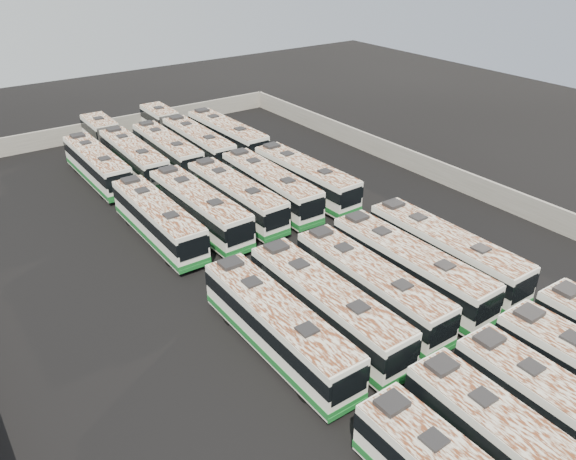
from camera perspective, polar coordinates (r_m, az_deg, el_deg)
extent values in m
plane|color=black|center=(44.72, -1.52, -2.76)|extent=(140.00, 140.00, 0.00)
cube|color=slate|center=(74.70, -17.60, 9.92)|extent=(45.20, 0.30, 2.20)
cube|color=slate|center=(58.26, 17.00, 4.89)|extent=(0.30, 73.20, 2.20)
cube|color=black|center=(26.88, 14.62, -19.90)|extent=(1.02, 1.02, 0.15)
cube|color=black|center=(27.91, 10.52, -16.91)|extent=(1.40, 1.18, 0.28)
cylinder|color=black|center=(30.15, 13.48, -21.19)|extent=(0.31, 1.07, 1.07)
cube|color=black|center=(29.12, 23.46, -20.20)|extent=(3.04, 13.07, 0.99)
cube|color=beige|center=(28.40, 23.87, -18.80)|extent=(2.92, 12.75, 0.08)
cube|color=black|center=(29.28, 19.22, -15.73)|extent=(1.05, 1.05, 0.15)
cube|color=black|center=(30.31, 15.36, -13.10)|extent=(1.43, 1.22, 0.28)
cylinder|color=black|center=(31.14, 14.98, -19.37)|extent=(0.33, 1.09, 1.08)
cylinder|color=black|center=(32.50, 17.84, -17.39)|extent=(0.33, 1.09, 1.08)
cube|color=#166227|center=(32.71, 26.83, -18.63)|extent=(2.93, 13.06, 0.45)
cube|color=black|center=(31.78, 23.51, -12.63)|extent=(1.04, 1.04, 0.15)
cube|color=black|center=(32.72, 19.78, -10.36)|extent=(1.42, 1.21, 0.28)
cylinder|color=black|center=(33.37, 19.48, -16.27)|extent=(0.32, 1.08, 1.08)
cylinder|color=black|center=(34.89, 21.86, -14.47)|extent=(0.32, 1.08, 1.08)
cube|color=black|center=(34.52, 26.98, -9.74)|extent=(1.06, 1.06, 0.15)
cube|color=black|center=(35.36, 23.31, -7.76)|extent=(1.45, 1.24, 0.29)
cylinder|color=black|center=(35.86, 23.12, -13.41)|extent=(0.33, 1.11, 1.10)
cylinder|color=black|center=(37.57, 25.10, -11.75)|extent=(0.33, 1.11, 1.10)
cube|color=black|center=(38.42, 26.56, -5.47)|extent=(1.47, 1.25, 0.29)
cylinder|color=black|center=(38.73, 26.30, -10.73)|extent=(0.34, 1.12, 1.11)
cube|color=silver|center=(34.37, -1.03, -9.77)|extent=(2.79, 13.15, 3.01)
cube|color=#166227|center=(35.06, -1.01, -11.18)|extent=(2.84, 13.20, 0.46)
cube|color=black|center=(34.07, -1.03, -9.11)|extent=(2.85, 13.21, 1.01)
cube|color=black|center=(30.24, 6.29, -15.49)|extent=(2.41, 0.07, 1.59)
cube|color=#166227|center=(31.42, 6.13, -17.70)|extent=(2.74, 0.11, 0.31)
cube|color=beige|center=(33.44, -1.05, -7.70)|extent=(2.73, 12.89, 0.08)
cube|color=black|center=(31.51, 1.96, -10.06)|extent=(1.04, 1.04, 0.15)
cube|color=black|center=(35.38, -3.70, -5.29)|extent=(1.04, 1.04, 0.15)
cube|color=black|center=(37.28, -5.85, -3.37)|extent=(1.43, 1.21, 0.28)
cylinder|color=black|center=(32.18, 1.60, -16.18)|extent=(0.31, 1.10, 1.09)
cylinder|color=black|center=(33.26, 4.94, -14.49)|extent=(0.31, 1.10, 1.09)
cylinder|color=black|center=(37.58, -6.17, -8.72)|extent=(0.31, 1.10, 1.09)
cylinder|color=black|center=(38.51, -3.12, -7.55)|extent=(0.31, 1.10, 1.09)
cube|color=silver|center=(36.07, 3.90, -7.71)|extent=(2.77, 13.28, 3.04)
cube|color=#166227|center=(36.74, 3.85, -9.11)|extent=(2.82, 13.33, 0.46)
cube|color=black|center=(35.78, 3.93, -7.06)|extent=(2.83, 13.34, 1.02)
cube|color=black|center=(32.15, 11.59, -12.76)|extent=(2.43, 0.06, 1.60)
cube|color=#166227|center=(33.28, 11.30, -14.96)|extent=(2.77, 0.10, 0.31)
cube|color=beige|center=(35.18, 3.99, -5.66)|extent=(2.71, 13.02, 0.08)
cube|color=black|center=(33.34, 7.18, -7.76)|extent=(1.05, 1.05, 0.15)
cube|color=black|center=(37.04, 1.14, -3.47)|extent=(1.05, 1.05, 0.15)
cube|color=black|center=(38.87, -1.18, -1.72)|extent=(1.44, 1.22, 0.29)
cylinder|color=black|center=(33.85, 6.87, -13.67)|extent=(0.31, 1.11, 1.11)
cylinder|color=black|center=(35.15, 9.82, -12.07)|extent=(0.31, 1.11, 1.11)
cylinder|color=black|center=(39.05, -1.47, -6.93)|extent=(0.31, 1.11, 1.11)
cylinder|color=black|center=(40.17, 1.34, -5.80)|extent=(0.31, 1.11, 1.11)
cube|color=silver|center=(38.38, 8.31, -5.60)|extent=(2.83, 12.94, 2.96)
cube|color=#166227|center=(38.99, 8.20, -6.92)|extent=(2.88, 12.99, 0.45)
cube|color=black|center=(38.11, 8.36, -4.99)|extent=(2.89, 13.00, 0.99)
cube|color=black|center=(34.74, 15.63, -9.89)|extent=(2.37, 0.09, 1.56)
cube|color=#166227|center=(35.75, 15.29, -11.97)|extent=(2.69, 0.13, 0.30)
cube|color=beige|center=(37.56, 8.47, -3.69)|extent=(2.77, 12.68, 0.08)
cube|color=black|center=(35.86, 11.54, -5.49)|extent=(1.03, 1.03, 0.15)
cube|color=black|center=(39.29, 5.70, -1.77)|extent=(1.03, 1.03, 0.15)
cube|color=black|center=(40.99, 3.39, -0.22)|extent=(1.41, 1.20, 0.28)
cylinder|color=black|center=(36.19, 11.25, -10.88)|extent=(0.31, 1.08, 1.08)
cylinder|color=black|center=(37.60, 13.77, -9.50)|extent=(0.31, 1.08, 1.08)
cylinder|color=black|center=(41.05, 3.11, -5.04)|extent=(0.31, 1.08, 1.08)
cylinder|color=black|center=(42.29, 5.58, -4.04)|extent=(0.31, 1.08, 1.08)
cube|color=silver|center=(40.70, 12.22, -3.75)|extent=(2.94, 13.32, 3.05)
cube|color=#166227|center=(41.29, 12.06, -5.06)|extent=(2.99, 13.37, 0.47)
cube|color=black|center=(40.44, 12.29, -3.14)|extent=(3.00, 13.38, 1.02)
cube|color=black|center=(37.30, 19.81, -7.55)|extent=(2.44, 0.09, 1.61)
cube|color=#166227|center=(38.27, 19.40, -9.61)|extent=(2.77, 0.14, 0.31)
cube|color=beige|center=(39.91, 12.44, -1.85)|extent=(2.88, 13.06, 0.08)
cube|color=black|center=(38.31, 15.66, -3.47)|extent=(1.07, 1.07, 0.16)
cube|color=black|center=(41.54, 9.52, -0.10)|extent=(1.07, 1.07, 0.16)
cube|color=black|center=(43.17, 7.05, 1.32)|extent=(1.46, 1.24, 0.29)
cylinder|color=black|center=(38.52, 15.46, -8.69)|extent=(0.32, 1.11, 1.11)
cylinder|color=black|center=(40.14, 17.64, -7.38)|extent=(0.32, 1.11, 1.11)
cylinder|color=black|center=(43.12, 6.84, -3.40)|extent=(0.32, 1.11, 1.11)
cylinder|color=black|center=(44.57, 9.10, -2.43)|extent=(0.32, 1.11, 1.11)
cube|color=silver|center=(43.28, 15.66, -2.12)|extent=(2.84, 13.30, 3.04)
cube|color=#166227|center=(43.84, 15.47, -3.38)|extent=(2.89, 13.35, 0.46)
cube|color=black|center=(43.04, 15.75, -1.54)|extent=(2.90, 13.36, 1.02)
cube|color=black|center=(40.02, 22.92, -5.56)|extent=(2.44, 0.07, 1.61)
cube|color=#166227|center=(40.93, 22.48, -7.53)|extent=(2.77, 0.11, 0.31)
cube|color=beige|center=(42.54, 15.93, -0.31)|extent=(2.78, 13.03, 0.08)
cube|color=black|center=(41.01, 19.02, -1.78)|extent=(1.06, 1.06, 0.15)
cube|color=black|center=(44.12, 13.10, 1.30)|extent=(1.06, 1.06, 0.15)
cube|color=black|center=(45.68, 10.69, 2.61)|extent=(1.45, 1.23, 0.29)
cylinder|color=black|center=(41.09, 18.81, -6.67)|extent=(0.32, 1.11, 1.11)
cylinder|color=black|center=(42.80, 20.75, -5.53)|extent=(0.32, 1.11, 1.11)
cylinder|color=black|center=(45.53, 10.46, -1.85)|extent=(0.32, 1.11, 1.11)
cylinder|color=black|center=(47.08, 12.51, -1.00)|extent=(0.32, 1.11, 1.11)
cube|color=silver|center=(47.52, -13.07, 1.02)|extent=(2.69, 12.92, 2.96)
cube|color=#166227|center=(48.02, -12.93, -0.13)|extent=(2.74, 12.97, 0.45)
cube|color=black|center=(47.30, -13.14, 1.54)|extent=(2.75, 12.98, 0.99)
cube|color=black|center=(42.08, -9.56, -1.85)|extent=(2.37, 0.06, 1.56)
cube|color=#166227|center=(42.92, -9.39, -3.75)|extent=(2.69, 0.10, 0.30)
cube|color=beige|center=(46.86, -13.27, 2.66)|extent=(2.64, 12.66, 0.08)
cube|color=black|center=(44.43, -11.82, 1.51)|extent=(1.02, 1.02, 0.15)
cube|color=black|center=(49.25, -14.61, 3.92)|extent=(1.02, 1.02, 0.15)
cube|color=black|center=(51.48, -15.72, 4.92)|extent=(1.40, 1.18, 0.28)
cylinder|color=black|center=(44.40, -12.09, -2.89)|extent=(0.30, 1.08, 1.08)
cylinder|color=black|center=(45.18, -9.45, -2.03)|extent=(0.30, 1.08, 1.08)
cylinder|color=black|center=(51.26, -15.95, 1.08)|extent=(0.30, 1.08, 1.08)
cylinder|color=black|center=(51.94, -13.60, 1.77)|extent=(0.30, 1.08, 1.08)
cube|color=silver|center=(48.78, -9.02, 2.23)|extent=(3.07, 13.30, 3.03)
cube|color=#166227|center=(49.27, -8.92, 1.07)|extent=(3.12, 13.35, 0.46)
cube|color=black|center=(48.56, -9.07, 2.76)|extent=(3.13, 13.36, 1.02)
cube|color=black|center=(43.45, -4.84, -0.41)|extent=(2.43, 0.12, 1.60)
cube|color=#166227|center=(44.28, -4.75, -2.33)|extent=(2.76, 0.17, 0.31)
cube|color=beige|center=(48.12, -9.16, 3.89)|extent=(3.01, 13.04, 0.08)
cube|color=black|center=(45.74, -7.42, 2.82)|extent=(1.07, 1.07, 0.15)
cube|color=black|center=(50.48, -10.76, 5.08)|extent=(1.07, 1.07, 0.15)
cube|color=black|center=(52.69, -12.09, 6.02)|extent=(1.46, 1.25, 0.29)
cylinder|color=black|center=(45.60, -7.63, -1.56)|extent=(0.34, 1.11, 1.10)
cylinder|color=black|center=(46.61, -5.12, -0.70)|extent=(0.34, 1.11, 1.10)
cylinder|color=black|center=(52.38, -12.27, 2.17)|extent=(0.34, 1.11, 1.10)
cylinder|color=black|center=(53.26, -10.00, 2.86)|extent=(0.34, 1.11, 1.10)
cube|color=silver|center=(50.62, -5.31, 3.41)|extent=(2.91, 12.88, 2.94)
cube|color=#166227|center=(51.08, -5.26, 2.32)|extent=(2.96, 12.93, 0.45)
cube|color=black|center=(50.42, -5.33, 3.91)|extent=(2.97, 12.94, 0.98)
cube|color=black|center=(45.62, -1.06, 1.08)|extent=(2.35, 0.10, 1.55)
cube|color=#166227|center=(46.39, -1.04, -0.72)|extent=(2.67, 0.15, 0.30)
cube|color=beige|center=(50.01, -5.39, 4.97)|extent=(2.85, 12.62, 0.07)
cube|color=black|center=(47.77, -3.60, 4.02)|extent=(1.03, 1.03, 0.15)
cube|color=black|center=(52.23, -7.03, 6.05)|extent=(1.03, 1.03, 0.15)
cube|color=black|center=(54.31, -8.41, 6.91)|extent=(1.41, 1.20, 0.28)
cylinder|color=black|center=(47.54, -3.80, -0.04)|extent=(0.32, 1.07, 1.07)
cylinder|color=black|center=(48.66, -1.55, 0.72)|extent=(0.32, 1.07, 1.07)
cylinder|color=black|center=(53.94, -8.59, 3.30)|extent=(0.32, 1.07, 1.07)
cylinder|color=black|center=(54.92, -6.50, 3.91)|extent=(0.32, 1.07, 1.07)
cube|color=silver|center=(52.35, -1.83, 4.45)|extent=(2.97, 13.20, 3.01)
cube|color=#166227|center=(52.81, -1.81, 3.36)|extent=(3.02, 13.25, 0.46)
cube|color=black|center=(52.15, -1.84, 4.95)|extent=(3.03, 13.26, 1.01)
cube|color=black|center=(47.29, 2.50, 2.17)|extent=(2.41, 0.10, 1.59)
cube|color=#166227|center=(48.05, 2.46, 0.37)|extent=(2.74, 0.15, 0.31)
cube|color=beige|center=(51.74, -1.86, 6.01)|extent=(2.91, 12.93, 0.08)
cube|color=black|center=(49.48, -0.04, 5.07)|extent=(1.06, 1.06, 0.15)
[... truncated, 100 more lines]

